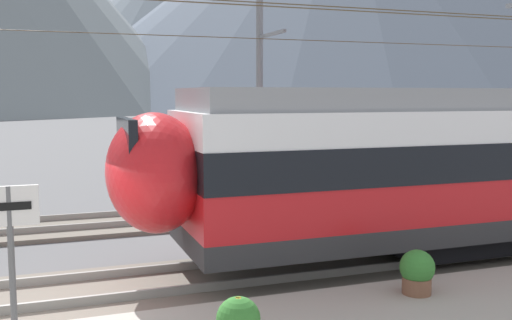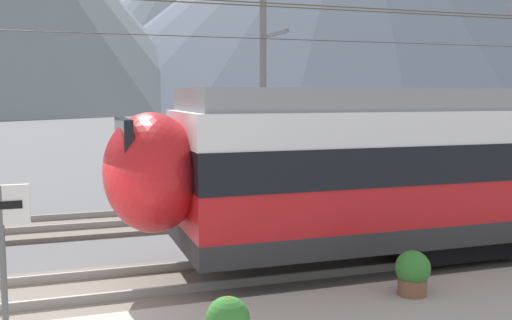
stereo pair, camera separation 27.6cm
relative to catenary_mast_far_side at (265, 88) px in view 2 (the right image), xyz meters
name	(u,v)px [view 2 (the right image)]	position (x,y,z in m)	size (l,w,h in m)	color
ground_plane	(41,320)	(-7.04, -8.83, -3.94)	(400.00, 400.00, 0.00)	#565659
track_near	(42,298)	(-7.04, -7.90, -3.87)	(120.00, 3.00, 0.28)	#6B6359
track_far	(48,227)	(-7.04, -1.93, -3.87)	(120.00, 3.00, 0.28)	#6B6359
catenary_mast_far_side	(265,88)	(0.00, 0.00, 0.00)	(43.04, 2.39, 7.52)	slate
platform_sign	(1,233)	(-7.37, -11.03, -1.93)	(0.70, 0.08, 2.25)	#59595B
potted_plant_platform_edge	(413,271)	(-1.07, -10.60, -3.18)	(0.59, 0.59, 0.76)	brown
mountain_central_peak	(188,26)	(40.04, 200.65, 25.34)	(134.21, 134.21, 58.57)	slate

